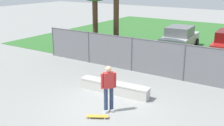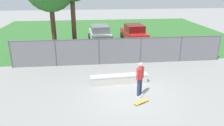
{
  "view_description": "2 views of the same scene",
  "coord_description": "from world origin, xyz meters",
  "px_view_note": "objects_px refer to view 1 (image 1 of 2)",
  "views": [
    {
      "loc": [
        5.81,
        -8.35,
        4.88
      ],
      "look_at": [
        -0.8,
        1.69,
        1.29
      ],
      "focal_mm": 45.46,
      "sensor_mm": 36.0,
      "label": 1
    },
    {
      "loc": [
        -2.13,
        -9.64,
        5.33
      ],
      "look_at": [
        -0.89,
        1.71,
        1.15
      ],
      "focal_mm": 34.56,
      "sensor_mm": 36.0,
      "label": 2
    }
  ],
  "objects_px": {
    "skateboarder": "(109,87)",
    "skateboard": "(97,116)",
    "concrete_ledge": "(114,88)",
    "car_silver": "(180,38)"
  },
  "relations": [
    {
      "from": "skateboarder",
      "to": "skateboard",
      "type": "distance_m",
      "value": 1.15
    },
    {
      "from": "concrete_ledge",
      "to": "skateboarder",
      "type": "distance_m",
      "value": 1.96
    },
    {
      "from": "concrete_ledge",
      "to": "skateboard",
      "type": "relative_size",
      "value": 4.16
    },
    {
      "from": "concrete_ledge",
      "to": "skateboard",
      "type": "distance_m",
      "value": 2.43
    },
    {
      "from": "skateboarder",
      "to": "car_silver",
      "type": "xyz_separation_m",
      "value": [
        -1.35,
        11.07,
        -0.17
      ]
    },
    {
      "from": "skateboard",
      "to": "car_silver",
      "type": "height_order",
      "value": "car_silver"
    },
    {
      "from": "skateboarder",
      "to": "skateboard",
      "type": "relative_size",
      "value": 2.29
    },
    {
      "from": "skateboarder",
      "to": "skateboard",
      "type": "height_order",
      "value": "skateboarder"
    },
    {
      "from": "skateboard",
      "to": "car_silver",
      "type": "bearing_deg",
      "value": 96.34
    },
    {
      "from": "concrete_ledge",
      "to": "car_silver",
      "type": "distance_m",
      "value": 9.48
    }
  ]
}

